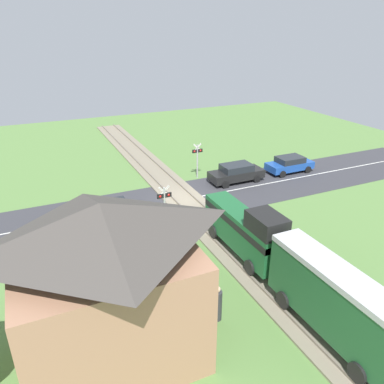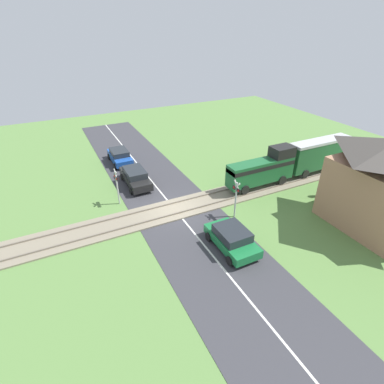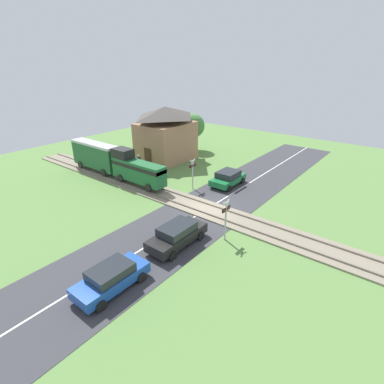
# 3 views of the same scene
# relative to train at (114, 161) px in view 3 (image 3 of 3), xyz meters

# --- Properties ---
(ground_plane) EXTENTS (60.00, 60.00, 0.00)m
(ground_plane) POSITION_rel_train_xyz_m (0.00, -11.47, -1.86)
(ground_plane) COLOR #5B8442
(road_surface) EXTENTS (48.00, 6.40, 0.02)m
(road_surface) POSITION_rel_train_xyz_m (0.00, -11.47, -1.85)
(road_surface) COLOR #38383D
(road_surface) RESTS_ON ground_plane
(track_bed) EXTENTS (2.80, 48.00, 0.24)m
(track_bed) POSITION_rel_train_xyz_m (0.00, -11.47, -1.79)
(track_bed) COLOR gray
(track_bed) RESTS_ON ground_plane
(train) EXTENTS (1.58, 12.92, 3.18)m
(train) POSITION_rel_train_xyz_m (0.00, 0.00, 0.00)
(train) COLOR #1E6033
(train) RESTS_ON track_bed
(car_near_crossing) EXTENTS (4.43, 1.89, 1.48)m
(car_near_crossing) POSITION_rel_train_xyz_m (-5.24, -12.91, -1.08)
(car_near_crossing) COLOR black
(car_near_crossing) RESTS_ON ground_plane
(car_far_side) EXTENTS (3.91, 2.06, 1.43)m
(car_far_side) POSITION_rel_train_xyz_m (5.61, -10.03, -1.10)
(car_far_side) COLOR #197038
(car_far_side) RESTS_ON ground_plane
(car_behind_queue) EXTENTS (4.08, 1.86, 1.39)m
(car_behind_queue) POSITION_rel_train_xyz_m (-10.53, -12.91, -1.12)
(car_behind_queue) COLOR #1E4CA8
(car_behind_queue) RESTS_ON ground_plane
(crossing_signal_west_approach) EXTENTS (0.90, 0.18, 2.94)m
(crossing_signal_west_approach) POSITION_rel_train_xyz_m (-2.77, -15.03, 0.04)
(crossing_signal_west_approach) COLOR #B7B7B7
(crossing_signal_west_approach) RESTS_ON ground_plane
(crossing_signal_east_approach) EXTENTS (0.90, 0.18, 2.94)m
(crossing_signal_east_approach) POSITION_rel_train_xyz_m (2.77, -7.92, 0.04)
(crossing_signal_east_approach) COLOR #B7B7B7
(crossing_signal_east_approach) RESTS_ON ground_plane
(station_building) EXTENTS (6.59, 5.39, 6.34)m
(station_building) POSITION_rel_train_xyz_m (7.91, 0.17, 1.23)
(station_building) COLOR #AD7A5B
(station_building) RESTS_ON ground_plane
(pedestrian_by_station) EXTENTS (0.42, 0.42, 1.69)m
(pedestrian_by_station) POSITION_rel_train_xyz_m (3.52, 0.22, -1.09)
(pedestrian_by_station) COLOR #333338
(pedestrian_by_station) RESTS_ON ground_plane
(tree_by_station) EXTENTS (3.14, 3.14, 4.82)m
(tree_by_station) POSITION_rel_train_xyz_m (13.46, 0.43, 1.38)
(tree_by_station) COLOR brown
(tree_by_station) RESTS_ON ground_plane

